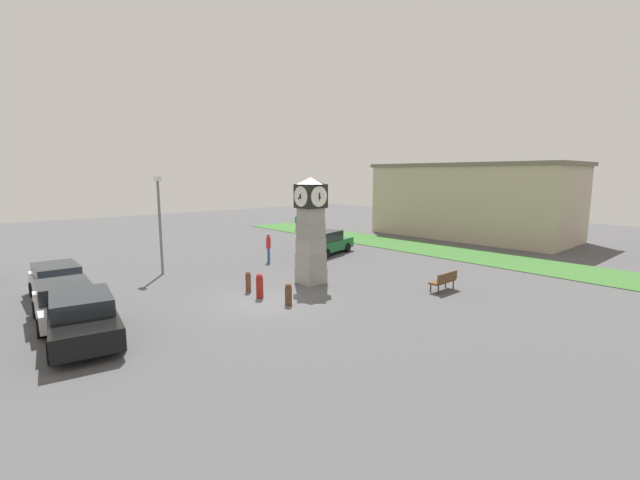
{
  "coord_description": "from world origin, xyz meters",
  "views": [
    {
      "loc": [
        14.77,
        -9.87,
        5.35
      ],
      "look_at": [
        -0.47,
        3.34,
        2.24
      ],
      "focal_mm": 24.0,
      "sensor_mm": 36.0,
      "label": 1
    }
  ],
  "objects_px": {
    "car_near_tower": "(65,302)",
    "bench": "(444,280)",
    "bollard_near_tower": "(288,294)",
    "street_lamp_near_road": "(160,217)",
    "car_silver_hatch": "(326,242)",
    "bollard_far_row": "(248,282)",
    "car_navy_sedan": "(58,282)",
    "pedestrian_crossing_lot": "(268,246)",
    "bollard_mid_row": "(260,286)",
    "clock_tower": "(311,230)",
    "pedestrian_near_bench": "(297,222)",
    "car_by_building": "(83,318)"
  },
  "relations": [
    {
      "from": "bollard_near_tower",
      "to": "street_lamp_near_road",
      "type": "height_order",
      "value": "street_lamp_near_road"
    },
    {
      "from": "bollard_near_tower",
      "to": "bench",
      "type": "distance_m",
      "value": 7.34
    },
    {
      "from": "bollard_near_tower",
      "to": "pedestrian_near_bench",
      "type": "distance_m",
      "value": 23.08
    },
    {
      "from": "clock_tower",
      "to": "car_near_tower",
      "type": "bearing_deg",
      "value": -98.42
    },
    {
      "from": "car_by_building",
      "to": "pedestrian_crossing_lot",
      "type": "relative_size",
      "value": 2.76
    },
    {
      "from": "bollard_far_row",
      "to": "pedestrian_crossing_lot",
      "type": "bearing_deg",
      "value": 138.02
    },
    {
      "from": "street_lamp_near_road",
      "to": "car_by_building",
      "type": "bearing_deg",
      "value": -35.82
    },
    {
      "from": "bollard_near_tower",
      "to": "pedestrian_crossing_lot",
      "type": "distance_m",
      "value": 9.02
    },
    {
      "from": "bollard_mid_row",
      "to": "street_lamp_near_road",
      "type": "height_order",
      "value": "street_lamp_near_road"
    },
    {
      "from": "bollard_mid_row",
      "to": "car_silver_hatch",
      "type": "bearing_deg",
      "value": 122.83
    },
    {
      "from": "car_near_tower",
      "to": "bench",
      "type": "relative_size",
      "value": 2.48
    },
    {
      "from": "bollard_mid_row",
      "to": "pedestrian_crossing_lot",
      "type": "distance_m",
      "value": 7.85
    },
    {
      "from": "car_by_building",
      "to": "bollard_mid_row",
      "type": "bearing_deg",
      "value": 92.36
    },
    {
      "from": "bollard_near_tower",
      "to": "street_lamp_near_road",
      "type": "xyz_separation_m",
      "value": [
        -8.9,
        -1.83,
        2.62
      ]
    },
    {
      "from": "bollard_near_tower",
      "to": "bollard_mid_row",
      "type": "relative_size",
      "value": 0.84
    },
    {
      "from": "street_lamp_near_road",
      "to": "car_near_tower",
      "type": "bearing_deg",
      "value": -46.97
    },
    {
      "from": "pedestrian_near_bench",
      "to": "street_lamp_near_road",
      "type": "relative_size",
      "value": 0.31
    },
    {
      "from": "car_near_tower",
      "to": "pedestrian_near_bench",
      "type": "xyz_separation_m",
      "value": [
        -14.24,
        21.82,
        0.2
      ]
    },
    {
      "from": "bollard_near_tower",
      "to": "bench",
      "type": "relative_size",
      "value": 0.58
    },
    {
      "from": "clock_tower",
      "to": "pedestrian_near_bench",
      "type": "relative_size",
      "value": 3.18
    },
    {
      "from": "clock_tower",
      "to": "pedestrian_near_bench",
      "type": "height_order",
      "value": "clock_tower"
    },
    {
      "from": "clock_tower",
      "to": "car_silver_hatch",
      "type": "height_order",
      "value": "clock_tower"
    },
    {
      "from": "bench",
      "to": "bollard_near_tower",
      "type": "bearing_deg",
      "value": -114.09
    },
    {
      "from": "bollard_mid_row",
      "to": "car_near_tower",
      "type": "bearing_deg",
      "value": -106.89
    },
    {
      "from": "car_silver_hatch",
      "to": "clock_tower",
      "type": "bearing_deg",
      "value": -47.21
    },
    {
      "from": "bollard_mid_row",
      "to": "street_lamp_near_road",
      "type": "distance_m",
      "value": 7.85
    },
    {
      "from": "clock_tower",
      "to": "pedestrian_near_bench",
      "type": "xyz_separation_m",
      "value": [
        -15.77,
        11.42,
        -1.74
      ]
    },
    {
      "from": "bench",
      "to": "pedestrian_near_bench",
      "type": "relative_size",
      "value": 0.99
    },
    {
      "from": "car_near_tower",
      "to": "bollard_near_tower",
      "type": "bearing_deg",
      "value": 63.01
    },
    {
      "from": "bollard_mid_row",
      "to": "car_navy_sedan",
      "type": "relative_size",
      "value": 0.25
    },
    {
      "from": "pedestrian_near_bench",
      "to": "street_lamp_near_road",
      "type": "bearing_deg",
      "value": -60.87
    },
    {
      "from": "car_silver_hatch",
      "to": "street_lamp_near_road",
      "type": "distance_m",
      "value": 10.92
    },
    {
      "from": "car_by_building",
      "to": "car_silver_hatch",
      "type": "height_order",
      "value": "car_silver_hatch"
    },
    {
      "from": "car_near_tower",
      "to": "car_navy_sedan",
      "type": "bearing_deg",
      "value": 174.08
    },
    {
      "from": "car_near_tower",
      "to": "bench",
      "type": "distance_m",
      "value": 15.59
    },
    {
      "from": "car_navy_sedan",
      "to": "car_silver_hatch",
      "type": "bearing_deg",
      "value": 91.35
    },
    {
      "from": "car_by_building",
      "to": "street_lamp_near_road",
      "type": "xyz_separation_m",
      "value": [
        -7.57,
        5.46,
        2.33
      ]
    },
    {
      "from": "car_near_tower",
      "to": "street_lamp_near_road",
      "type": "relative_size",
      "value": 0.77
    },
    {
      "from": "car_by_building",
      "to": "bench",
      "type": "bearing_deg",
      "value": 72.81
    },
    {
      "from": "car_silver_hatch",
      "to": "street_lamp_near_road",
      "type": "xyz_separation_m",
      "value": [
        -1.41,
        -10.58,
        2.29
      ]
    },
    {
      "from": "bollard_far_row",
      "to": "car_near_tower",
      "type": "distance_m",
      "value": 7.23
    },
    {
      "from": "bollard_far_row",
      "to": "car_silver_hatch",
      "type": "height_order",
      "value": "car_silver_hatch"
    },
    {
      "from": "clock_tower",
      "to": "bench",
      "type": "bearing_deg",
      "value": 35.13
    },
    {
      "from": "bollard_near_tower",
      "to": "car_navy_sedan",
      "type": "relative_size",
      "value": 0.21
    },
    {
      "from": "car_by_building",
      "to": "pedestrian_crossing_lot",
      "type": "distance_m",
      "value": 13.37
    },
    {
      "from": "car_near_tower",
      "to": "car_by_building",
      "type": "bearing_deg",
      "value": 1.41
    },
    {
      "from": "car_silver_hatch",
      "to": "pedestrian_crossing_lot",
      "type": "height_order",
      "value": "pedestrian_crossing_lot"
    },
    {
      "from": "bollard_near_tower",
      "to": "car_silver_hatch",
      "type": "bearing_deg",
      "value": 130.56
    },
    {
      "from": "car_navy_sedan",
      "to": "bench",
      "type": "height_order",
      "value": "car_navy_sedan"
    },
    {
      "from": "car_navy_sedan",
      "to": "pedestrian_near_bench",
      "type": "bearing_deg",
      "value": 116.85
    }
  ]
}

